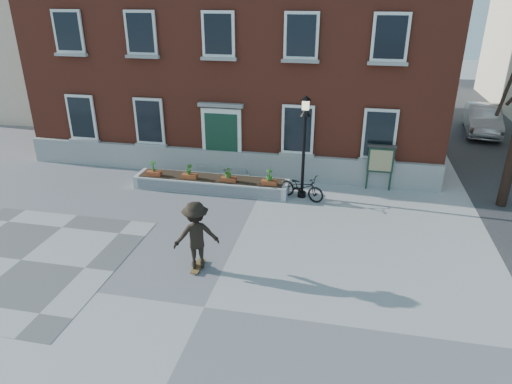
% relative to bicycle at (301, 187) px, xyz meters
% --- Properties ---
extents(ground, '(100.00, 100.00, 0.00)m').
position_rel_bicycle_xyz_m(ground, '(-1.62, -7.06, -0.49)').
color(ground, '#9C9C9F').
rests_on(ground, ground).
extents(checker_patch, '(6.00, 6.00, 0.01)m').
position_rel_bicycle_xyz_m(checker_patch, '(-7.62, -6.06, -0.48)').
color(checker_patch, '#565659').
rests_on(checker_patch, ground).
extents(distant_building, '(10.00, 12.00, 13.00)m').
position_rel_bicycle_xyz_m(distant_building, '(-19.62, 12.94, 6.01)').
color(distant_building, beige).
rests_on(distant_building, ground).
extents(bicycle, '(1.97, 1.25, 0.98)m').
position_rel_bicycle_xyz_m(bicycle, '(0.00, 0.00, 0.00)').
color(bicycle, black).
rests_on(bicycle, ground).
extents(parked_car, '(2.23, 4.94, 1.57)m').
position_rel_bicycle_xyz_m(parked_car, '(8.86, 10.91, 0.30)').
color(parked_car, '#B7BABC').
rests_on(parked_car, ground).
extents(brick_building, '(18.40, 10.85, 12.60)m').
position_rel_bicycle_xyz_m(brick_building, '(-3.62, 6.91, 5.81)').
color(brick_building, brown).
rests_on(brick_building, ground).
extents(planter_assembly, '(6.20, 1.12, 1.15)m').
position_rel_bicycle_xyz_m(planter_assembly, '(-3.61, 0.11, -0.18)').
color(planter_assembly, silver).
rests_on(planter_assembly, ground).
extents(lamp_post, '(0.40, 0.40, 3.93)m').
position_rel_bicycle_xyz_m(lamp_post, '(0.01, 0.19, 2.05)').
color(lamp_post, black).
rests_on(lamp_post, ground).
extents(notice_board, '(1.10, 0.16, 1.87)m').
position_rel_bicycle_xyz_m(notice_board, '(2.92, 1.51, 0.77)').
color(notice_board, '#1A3523').
rests_on(notice_board, ground).
extents(skateboarder, '(1.49, 1.23, 2.08)m').
position_rel_bicycle_xyz_m(skateboarder, '(-2.34, -5.39, 0.59)').
color(skateboarder, brown).
rests_on(skateboarder, ground).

